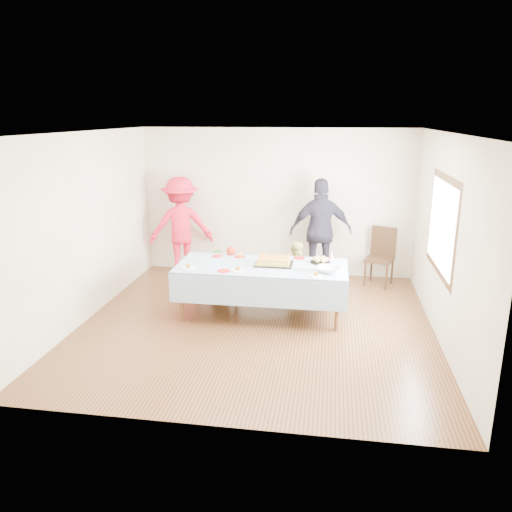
{
  "coord_description": "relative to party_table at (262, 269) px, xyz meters",
  "views": [
    {
      "loc": [
        1.01,
        -6.61,
        2.93
      ],
      "look_at": [
        -0.05,
        0.3,
        0.94
      ],
      "focal_mm": 35.0,
      "sensor_mm": 36.0,
      "label": 1
    }
  ],
  "objects": [
    {
      "name": "ground",
      "position": [
        -0.02,
        -0.37,
        -0.72
      ],
      "size": [
        5.0,
        5.0,
        0.0
      ],
      "primitive_type": "plane",
      "color": "#462414",
      "rests_on": "ground"
    },
    {
      "name": "room_walls",
      "position": [
        0.03,
        -0.37,
        1.05
      ],
      "size": [
        5.04,
        5.04,
        2.72
      ],
      "color": "#BFB69C",
      "rests_on": "ground"
    },
    {
      "name": "party_table",
      "position": [
        0.0,
        0.0,
        0.0
      ],
      "size": [
        2.5,
        1.1,
        0.78
      ],
      "color": "#59321E",
      "rests_on": "ground"
    },
    {
      "name": "birthday_cake",
      "position": [
        0.17,
        0.07,
        0.1
      ],
      "size": [
        0.55,
        0.43,
        0.1
      ],
      "color": "black",
      "rests_on": "party_table"
    },
    {
      "name": "rolls_tray",
      "position": [
        0.85,
        0.26,
        0.09
      ],
      "size": [
        0.3,
        0.3,
        0.09
      ],
      "color": "black",
      "rests_on": "party_table"
    },
    {
      "name": "punch_bowl",
      "position": [
        0.98,
        -0.2,
        0.1
      ],
      "size": [
        0.33,
        0.33,
        0.08
      ],
      "primitive_type": "imported",
      "color": "silver",
      "rests_on": "party_table"
    },
    {
      "name": "party_hat",
      "position": [
        1.01,
        0.45,
        0.13
      ],
      "size": [
        0.09,
        0.09,
        0.16
      ],
      "primitive_type": "cone",
      "color": "white",
      "rests_on": "party_table"
    },
    {
      "name": "fork_pile",
      "position": [
        0.6,
        -0.16,
        0.09
      ],
      "size": [
        0.24,
        0.18,
        0.07
      ],
      "primitive_type": null,
      "color": "white",
      "rests_on": "party_table"
    },
    {
      "name": "plate_red_far_a",
      "position": [
        -0.76,
        0.36,
        0.06
      ],
      "size": [
        0.17,
        0.17,
        0.01
      ],
      "primitive_type": "cylinder",
      "color": "red",
      "rests_on": "party_table"
    },
    {
      "name": "plate_red_far_b",
      "position": [
        -0.4,
        0.38,
        0.06
      ],
      "size": [
        0.17,
        0.17,
        0.01
      ],
      "primitive_type": "cylinder",
      "color": "red",
      "rests_on": "party_table"
    },
    {
      "name": "plate_red_far_c",
      "position": [
        -0.01,
        0.43,
        0.06
      ],
      "size": [
        0.17,
        0.17,
        0.01
      ],
      "primitive_type": "cylinder",
      "color": "red",
      "rests_on": "party_table"
    },
    {
      "name": "plate_red_far_d",
      "position": [
        0.52,
        0.44,
        0.06
      ],
      "size": [
        0.17,
        0.17,
        0.01
      ],
      "primitive_type": "cylinder",
      "color": "red",
      "rests_on": "party_table"
    },
    {
      "name": "plate_red_near",
      "position": [
        -0.49,
        -0.37,
        0.06
      ],
      "size": [
        0.18,
        0.18,
        0.01
      ],
      "primitive_type": "cylinder",
      "color": "red",
      "rests_on": "party_table"
    },
    {
      "name": "plate_white_left",
      "position": [
        -1.03,
        -0.32,
        0.06
      ],
      "size": [
        0.2,
        0.2,
        0.01
      ],
      "primitive_type": "cylinder",
      "color": "white",
      "rests_on": "party_table"
    },
    {
      "name": "plate_white_mid",
      "position": [
        -0.3,
        -0.32,
        0.06
      ],
      "size": [
        0.2,
        0.2,
        0.01
      ],
      "primitive_type": "cylinder",
      "color": "white",
      "rests_on": "party_table"
    },
    {
      "name": "plate_white_right",
      "position": [
        0.81,
        -0.4,
        0.06
      ],
      "size": [
        0.22,
        0.22,
        0.01
      ],
      "primitive_type": "cylinder",
      "color": "white",
      "rests_on": "party_table"
    },
    {
      "name": "dining_chair",
      "position": [
        1.89,
        1.74,
        -0.16
      ],
      "size": [
        0.57,
        0.57,
        1.02
      ],
      "rotation": [
        0.0,
        0.0,
        -0.35
      ],
      "color": "black",
      "rests_on": "ground"
    },
    {
      "name": "toddler_left",
      "position": [
        -0.58,
        0.53,
        -0.27
      ],
      "size": [
        0.35,
        0.25,
        0.91
      ],
      "primitive_type": "imported",
      "rotation": [
        0.0,
        0.0,
        3.24
      ],
      "color": "red",
      "rests_on": "ground"
    },
    {
      "name": "toddler_mid",
      "position": [
        -0.83,
        0.69,
        -0.33
      ],
      "size": [
        0.44,
        0.34,
        0.79
      ],
      "primitive_type": "imported",
      "rotation": [
        0.0,
        0.0,
        3.39
      ],
      "color": "#326A23",
      "rests_on": "ground"
    },
    {
      "name": "toddler_right",
      "position": [
        0.44,
        0.85,
        -0.25
      ],
      "size": [
        0.53,
        0.45,
        0.94
      ],
      "primitive_type": "imported",
      "rotation": [
        0.0,
        0.0,
        2.92
      ],
      "color": "#D1C061",
      "rests_on": "ground"
    },
    {
      "name": "adult_left",
      "position": [
        -1.79,
        1.83,
        0.19
      ],
      "size": [
        1.33,
        1.0,
        1.83
      ],
      "primitive_type": "imported",
      "rotation": [
        0.0,
        0.0,
        3.44
      ],
      "color": "red",
      "rests_on": "ground"
    },
    {
      "name": "adult_right",
      "position": [
        0.81,
        1.7,
        0.21
      ],
      "size": [
        1.15,
        0.63,
        1.87
      ],
      "primitive_type": "imported",
      "rotation": [
        0.0,
        0.0,
        3.3
      ],
      "color": "#2B2939",
      "rests_on": "ground"
    }
  ]
}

